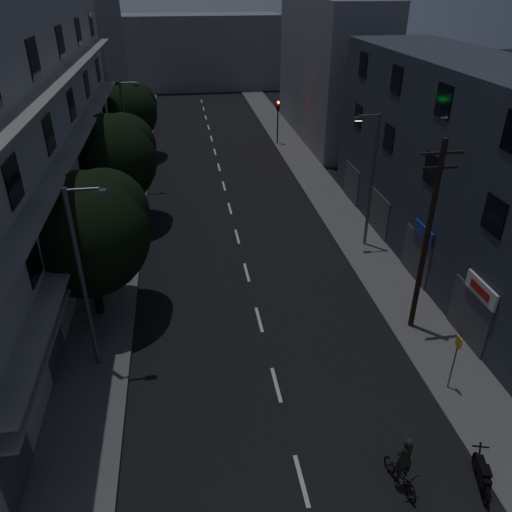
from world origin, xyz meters
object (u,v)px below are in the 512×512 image
object	(u,v)px
motorcycle	(482,475)
cyclist	(402,470)
bus_stop_sign	(456,353)
utility_pole	(427,236)

from	to	relation	value
motorcycle	cyclist	size ratio (longest dim) A/B	0.83
bus_stop_sign	cyclist	xyz separation A→B (m)	(-3.65, -3.82, -1.15)
bus_stop_sign	cyclist	bearing A→B (deg)	-133.74
utility_pole	cyclist	bearing A→B (deg)	-116.14
cyclist	bus_stop_sign	bearing A→B (deg)	33.95
utility_pole	motorcycle	size ratio (longest dim) A/B	4.90
utility_pole	motorcycle	bearing A→B (deg)	-98.71
utility_pole	cyclist	distance (m)	9.76
motorcycle	cyclist	distance (m)	2.66
utility_pole	bus_stop_sign	distance (m)	5.09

